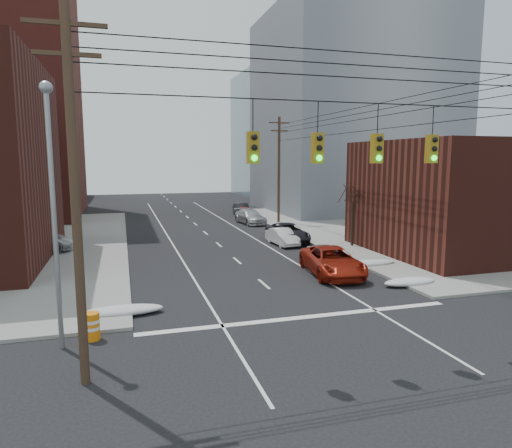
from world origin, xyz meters
TOP-DOWN VIEW (x-y plane):
  - ground at (0.00, 0.00)m, footprint 160.00×160.00m
  - sidewalk_ne at (27.00, 27.00)m, footprint 40.00×40.00m
  - building_brick_far at (-26.00, 74.00)m, footprint 22.00×18.00m
  - building_office at (22.00, 44.00)m, footprint 22.00×20.00m
  - building_glass at (24.00, 70.00)m, footprint 20.00×18.00m
  - building_storefront at (18.00, 16.00)m, footprint 16.00×12.00m
  - utility_pole_left at (-8.50, 3.00)m, footprint 2.20×0.28m
  - utility_pole_far at (8.50, 34.00)m, footprint 2.20×0.28m
  - traffic_signals at (0.10, 2.97)m, footprint 17.00×0.42m
  - street_light at (-9.50, 6.00)m, footprint 0.44×0.44m
  - bare_tree at (9.59, 20.00)m, footprint 2.09×2.20m
  - snow_nw at (-7.40, 9.00)m, footprint 3.50×1.08m
  - snow_ne at (7.40, 9.50)m, footprint 3.00×1.08m
  - snow_east_far at (7.40, 14.00)m, footprint 4.00×1.08m
  - red_pickup at (4.44, 12.80)m, footprint 3.34×6.07m
  - parked_car_a at (4.80, 14.33)m, footprint 2.07×4.42m
  - parked_car_b at (4.80, 22.47)m, footprint 1.68×4.04m
  - parked_car_c at (5.65, 23.55)m, footprint 2.66×5.51m
  - parked_car_d at (5.58, 34.61)m, footprint 2.69×5.33m
  - parked_car_e at (6.40, 39.95)m, footprint 1.53×3.69m
  - parked_car_f at (6.40, 41.42)m, footprint 1.99×4.62m
  - lot_car_a at (-15.26, 25.34)m, footprint 4.52×2.59m
  - lot_car_b at (-13.52, 23.91)m, footprint 5.86×3.04m
  - construction_barrel at (-8.50, 6.50)m, footprint 0.62×0.62m

SIDE VIEW (x-z plane):
  - ground at x=0.00m, z-range 0.00..0.00m
  - sidewalk_ne at x=27.00m, z-range 0.00..0.15m
  - snow_nw at x=-7.40m, z-range 0.00..0.42m
  - snow_ne at x=7.40m, z-range 0.00..0.42m
  - snow_east_far at x=7.40m, z-range 0.00..0.42m
  - construction_barrel at x=-8.50m, z-range 0.02..1.06m
  - parked_car_e at x=6.40m, z-range 0.00..1.25m
  - parked_car_b at x=4.80m, z-range 0.00..1.30m
  - parked_car_a at x=4.80m, z-range 0.00..1.46m
  - parked_car_f at x=6.40m, z-range 0.00..1.48m
  - parked_car_d at x=5.58m, z-range 0.00..1.48m
  - parked_car_c at x=5.65m, z-range 0.00..1.51m
  - red_pickup at x=4.44m, z-range 0.00..1.61m
  - lot_car_a at x=-15.26m, z-range 0.15..1.56m
  - lot_car_b at x=-13.52m, z-range 0.15..1.73m
  - bare_tree at x=9.59m, z-range -0.15..4.79m
  - building_storefront at x=18.00m, z-range 0.00..8.00m
  - street_light at x=-9.50m, z-range 0.88..10.20m
  - utility_pole_left at x=-8.50m, z-range 0.28..11.28m
  - utility_pole_far at x=8.50m, z-range 0.28..11.28m
  - building_brick_far at x=-26.00m, z-range 0.00..12.00m
  - traffic_signals at x=0.10m, z-range 6.16..8.18m
  - building_glass at x=24.00m, z-range 0.00..22.00m
  - building_office at x=22.00m, z-range 0.00..25.00m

